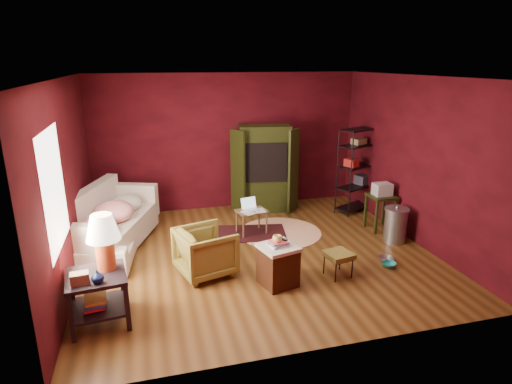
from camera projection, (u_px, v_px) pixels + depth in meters
room at (257, 171)px, 6.55m from camera, size 5.54×5.04×2.84m
sofa at (110, 226)px, 7.00m from camera, size 0.95×2.27×0.86m
armchair at (206, 249)px, 6.24m from camera, size 0.88×0.92×0.78m
pet_bowl_steel at (386, 254)px, 6.72m from camera, size 0.24×0.09×0.23m
pet_bowl_turquoise at (390, 260)px, 6.53m from camera, size 0.23×0.12×0.22m
vase at (98, 277)px, 4.80m from camera, size 0.18×0.18×0.14m
mug at (277, 238)px, 5.81m from camera, size 0.14×0.13×0.12m
side_table at (100, 259)px, 5.02m from camera, size 0.74×0.74×1.33m
sofa_cushions at (108, 224)px, 7.02m from camera, size 1.60×2.42×0.94m
hamper at (278, 264)px, 5.96m from camera, size 0.59×0.59×0.68m
footstool at (339, 256)px, 6.19m from camera, size 0.42×0.42×0.37m
rug_round at (280, 232)px, 7.84m from camera, size 1.94×1.94×0.01m
rug_oriental at (252, 233)px, 7.79m from camera, size 1.35×1.02×0.01m
laptop_desk at (251, 213)px, 7.68m from camera, size 0.60×0.50×0.66m
tv_armoire at (265, 167)px, 8.79m from camera, size 1.39×0.88×1.78m
wire_shelving at (357, 167)px, 8.72m from camera, size 0.92×0.69×1.74m
small_stand at (382, 195)px, 7.82m from camera, size 0.45×0.45×0.89m
trash_can at (395, 225)px, 7.39m from camera, size 0.43×0.43×0.66m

